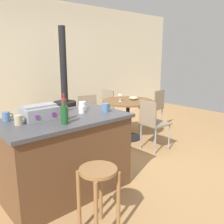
# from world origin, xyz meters

# --- Properties ---
(ground_plane) EXTENTS (8.80, 8.80, 0.00)m
(ground_plane) POSITION_xyz_m (0.00, 0.00, 0.00)
(ground_plane) COLOR #A37A4C
(back_wall) EXTENTS (8.00, 0.10, 2.70)m
(back_wall) POSITION_xyz_m (0.00, 2.44, 1.35)
(back_wall) COLOR beige
(back_wall) RESTS_ON ground_plane
(kitchen_island) EXTENTS (1.46, 0.83, 0.92)m
(kitchen_island) POSITION_xyz_m (-0.99, -0.07, 0.46)
(kitchen_island) COLOR brown
(kitchen_island) RESTS_ON ground_plane
(wooden_stool) EXTENTS (0.34, 0.34, 0.64)m
(wooden_stool) POSITION_xyz_m (-1.13, -0.88, 0.47)
(wooden_stool) COLOR olive
(wooden_stool) RESTS_ON ground_plane
(dining_table) EXTENTS (0.98, 0.98, 0.75)m
(dining_table) POSITION_xyz_m (0.91, 0.79, 0.57)
(dining_table) COLOR black
(dining_table) RESTS_ON ground_plane
(folding_chair_near) EXTENTS (0.44, 0.44, 0.88)m
(folding_chair_near) POSITION_xyz_m (1.72, 0.80, 0.52)
(folding_chair_near) COLOR #7F705B
(folding_chair_near) RESTS_ON ground_plane
(folding_chair_far) EXTENTS (0.41, 0.41, 0.85)m
(folding_chair_far) POSITION_xyz_m (0.96, 1.58, 0.50)
(folding_chair_far) COLOR #7F705B
(folding_chair_far) RESTS_ON ground_plane
(folding_chair_left) EXTENTS (0.49, 0.49, 0.88)m
(folding_chair_left) POSITION_xyz_m (0.20, 1.05, 0.52)
(folding_chair_left) COLOR #7F705B
(folding_chair_left) RESTS_ON ground_plane
(folding_chair_right) EXTENTS (0.43, 0.43, 0.86)m
(folding_chair_right) POSITION_xyz_m (0.78, 0.08, 0.51)
(folding_chair_right) COLOR #7F705B
(folding_chair_right) RESTS_ON ground_plane
(wood_stove) EXTENTS (0.44, 0.45, 2.12)m
(wood_stove) POSITION_xyz_m (0.11, 1.75, 0.52)
(wood_stove) COLOR black
(wood_stove) RESTS_ON ground_plane
(toolbox) EXTENTS (0.37, 0.27, 0.16)m
(toolbox) POSITION_xyz_m (-1.22, 0.04, 0.99)
(toolbox) COLOR gray
(toolbox) RESTS_ON kitchen_island
(bottle_0) EXTENTS (0.07, 0.07, 0.25)m
(bottle_0) POSITION_xyz_m (-1.12, -0.32, 1.01)
(bottle_0) COLOR #194C23
(bottle_0) RESTS_ON kitchen_island
(bottle_1) EXTENTS (0.06, 0.06, 0.23)m
(bottle_1) POSITION_xyz_m (-0.83, 0.17, 1.00)
(bottle_1) COLOR maroon
(bottle_1) RESTS_ON kitchen_island
(bottle_2) EXTENTS (0.07, 0.07, 0.21)m
(bottle_2) POSITION_xyz_m (-1.03, -0.18, 1.00)
(bottle_2) COLOR #603314
(bottle_2) RESTS_ON kitchen_island
(cup_0) EXTENTS (0.11, 0.08, 0.10)m
(cup_0) POSITION_xyz_m (-1.52, 0.18, 0.97)
(cup_0) COLOR #4C7099
(cup_0) RESTS_ON kitchen_island
(cup_1) EXTENTS (0.12, 0.09, 0.11)m
(cup_1) POSITION_xyz_m (-0.47, -0.18, 0.97)
(cup_1) COLOR #4C7099
(cup_1) RESTS_ON kitchen_island
(cup_2) EXTENTS (0.12, 0.09, 0.11)m
(cup_2) POSITION_xyz_m (-0.62, 0.09, 0.97)
(cup_2) COLOR white
(cup_2) RESTS_ON kitchen_island
(cup_3) EXTENTS (0.11, 0.08, 0.10)m
(cup_3) POSITION_xyz_m (-1.48, -0.04, 0.97)
(cup_3) COLOR tan
(cup_3) RESTS_ON kitchen_island
(cup_4) EXTENTS (0.11, 0.07, 0.08)m
(cup_4) POSITION_xyz_m (-0.72, -0.04, 0.96)
(cup_4) COLOR white
(cup_4) RESTS_ON kitchen_island
(wine_glass) EXTENTS (0.07, 0.07, 0.14)m
(wine_glass) POSITION_xyz_m (0.75, 0.84, 0.85)
(wine_glass) COLOR silver
(wine_glass) RESTS_ON dining_table
(serving_bowl) EXTENTS (0.18, 0.18, 0.07)m
(serving_bowl) POSITION_xyz_m (1.06, 0.79, 0.78)
(serving_bowl) COLOR tan
(serving_bowl) RESTS_ON dining_table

